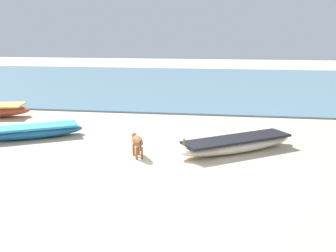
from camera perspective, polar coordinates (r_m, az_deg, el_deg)
name	(u,v)px	position (r m, az deg, el deg)	size (l,w,h in m)	color
ground	(160,169)	(10.06, -1.22, -6.47)	(80.00, 80.00, 0.00)	beige
sea_water	(200,83)	(26.21, 4.84, 6.45)	(60.00, 20.00, 0.08)	slate
fishing_boat_0	(237,144)	(11.57, 10.39, -2.67)	(3.76, 2.94, 0.63)	beige
fishing_boat_3	(34,131)	(13.60, -19.59, -0.76)	(3.27, 2.32, 0.62)	#1E669E
calf_near_brown	(137,142)	(10.89, -4.67, -2.37)	(0.59, 0.93, 0.63)	brown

